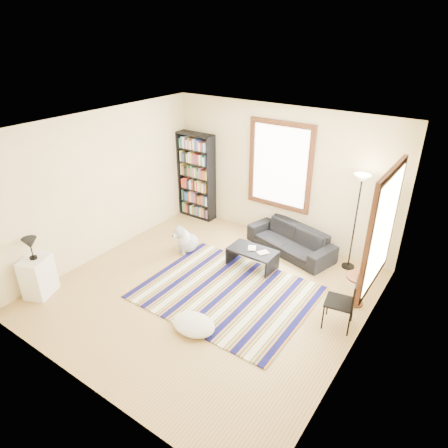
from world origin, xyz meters
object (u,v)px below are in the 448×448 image
Objects in this scene: folding_chair at (340,302)px; floor_cushion at (194,324)px; coffee_table at (252,258)px; side_table at (356,290)px; dog at (188,237)px; bookshelf at (196,176)px; white_cabinet at (38,276)px; sofa at (291,240)px; floor_lamp at (355,223)px.

floor_cushion is at bearing -152.55° from folding_chair.
side_table reaches higher than coffee_table.
bookshelf is at bearing 130.65° from dog.
white_cabinet is at bearing -148.08° from side_table.
floor_cushion is 1.14× the size of dog.
folding_chair reaches higher than dog.
bookshelf is at bearing 152.22° from coffee_table.
white_cabinet is at bearing -93.64° from bookshelf.
sofa is 2.27m from folding_chair.
coffee_table is 1.05× the size of folding_chair.
sofa reaches higher than coffee_table.
coffee_table is 0.48× the size of floor_lamp.
floor_lamp is 2.16× the size of folding_chair.
floor_cushion is at bearing -52.60° from bookshelf.
coffee_table is at bearing -94.89° from sofa.
sofa is 2.08m from dog.
white_cabinet is at bearing -164.42° from folding_chair.
sofa is 2.03× the size of coffee_table.
white_cabinet is (-2.71, -0.79, 0.26)m from floor_cushion.
floor_lamp is (1.18, 0.10, 0.66)m from sofa.
sofa is 2.60× the size of floor_cushion.
white_cabinet is 2.80m from dog.
white_cabinet reaches higher than dog.
floor_cushion is at bearing -84.60° from coffee_table.
bookshelf is 2.33× the size of folding_chair.
folding_chair is (1.74, 1.33, 0.34)m from floor_cushion.
white_cabinet is at bearing -105.02° from dog.
floor_cushion is (2.45, -3.21, -0.91)m from bookshelf.
floor_cushion is at bearing -77.47° from sofa.
coffee_table is 1.98m from floor_lamp.
side_table is (1.64, -0.92, 0.00)m from sofa.
side_table is 0.70m from folding_chair.
sofa reaches higher than floor_cushion.
folding_chair is at bearing -29.77° from sofa.
folding_chair reaches higher than white_cabinet.
sofa is 2.12× the size of folding_chair.
white_cabinet reaches higher than coffee_table.
coffee_table is at bearing 95.40° from floor_cushion.
floor_lamp is at bearing 20.34° from sofa.
sofa is at bearing -5.92° from bookshelf.
dog is at bearing 162.54° from folding_chair.
floor_lamp is 3.22m from dog.
bookshelf reaches higher than dog.
white_cabinet is 1.14× the size of dog.
floor_cushion is 2.70m from side_table.
floor_lamp reaches higher than side_table.
folding_chair is at bearing 1.43° from dog.
floor_lamp reaches higher than dog.
dog reaches higher than side_table.
folding_chair is at bearing -94.20° from side_table.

